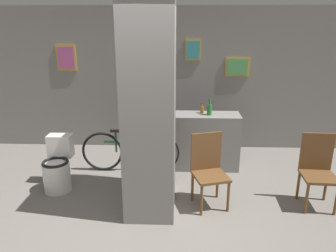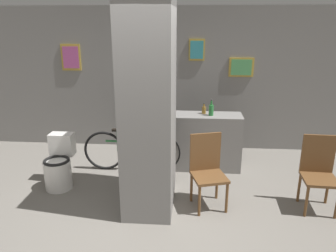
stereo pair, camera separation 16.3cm
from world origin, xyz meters
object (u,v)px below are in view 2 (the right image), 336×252
object	(u,v)px
bicycle	(132,151)
bottle_tall	(211,109)
toilet	(59,166)
chair_by_doorway	(319,170)
chair_near_pillar	(207,168)

from	to	relation	value
bicycle	bottle_tall	distance (m)	1.43
toilet	bicycle	world-z (taller)	toilet
chair_by_doorway	chair_near_pillar	bearing A→B (deg)	-175.58
toilet	bicycle	bearing A→B (deg)	32.45
chair_near_pillar	chair_by_doorway	world-z (taller)	same
chair_near_pillar	bicycle	world-z (taller)	chair_near_pillar
chair_by_doorway	bottle_tall	distance (m)	1.78
toilet	chair_near_pillar	bearing A→B (deg)	-8.53
toilet	bicycle	xyz separation A→B (m)	(0.97, 0.62, 0.02)
chair_near_pillar	bottle_tall	world-z (taller)	bottle_tall
toilet	chair_by_doorway	size ratio (longest dim) A/B	0.79
bicycle	toilet	bearing A→B (deg)	-147.55
bottle_tall	bicycle	bearing A→B (deg)	-172.25
chair_near_pillar	toilet	bearing A→B (deg)	155.16
chair_near_pillar	chair_by_doorway	size ratio (longest dim) A/B	1.00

